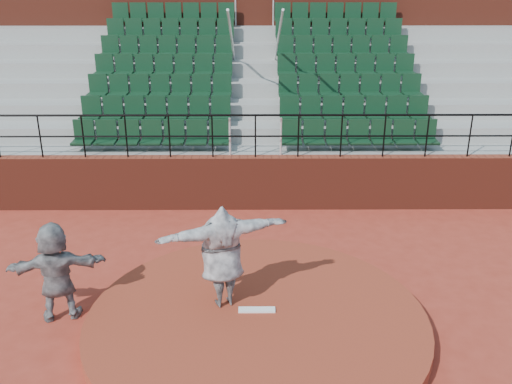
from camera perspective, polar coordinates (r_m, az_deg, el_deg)
ground at (r=9.52m, az=0.09°, el=-13.52°), size 90.00×90.00×0.00m
pitchers_mound at (r=9.45m, az=0.09°, el=-12.90°), size 5.50×5.50×0.25m
pitching_rubber at (r=9.49m, az=0.08°, el=-11.70°), size 0.60×0.15×0.03m
boundary_wall at (r=13.66m, az=-0.06°, el=0.96°), size 24.00×0.30×1.30m
wall_railing at (r=13.24m, az=-0.06°, el=6.55°), size 24.04×0.05×1.03m
seating_deck at (r=16.91m, az=-0.12°, el=7.90°), size 24.00×5.97×4.63m
press_box_facade at (r=20.47m, az=-0.17°, el=16.28°), size 24.00×3.00×7.10m
pitcher at (r=9.27m, az=-3.41°, el=-6.41°), size 2.24×1.30×1.76m
fielder at (r=9.91m, az=-19.35°, el=-7.52°), size 1.66×0.84×1.71m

